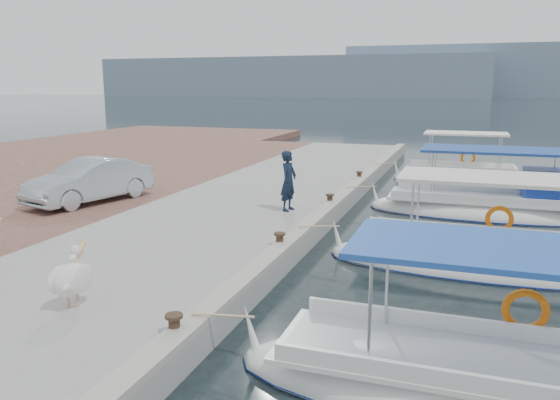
# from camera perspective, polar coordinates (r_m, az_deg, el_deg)

# --- Properties ---
(ground) EXTENTS (400.00, 400.00, 0.00)m
(ground) POSITION_cam_1_polar(r_m,az_deg,el_deg) (11.82, -0.80, -9.29)
(ground) COLOR black
(ground) RESTS_ON ground
(concrete_quay) EXTENTS (6.00, 40.00, 0.50)m
(concrete_quay) POSITION_cam_1_polar(r_m,az_deg,el_deg) (17.26, -4.58, -1.61)
(concrete_quay) COLOR gray
(concrete_quay) RESTS_ON ground
(quay_curb) EXTENTS (0.44, 40.00, 0.12)m
(quay_curb) POSITION_cam_1_polar(r_m,az_deg,el_deg) (16.30, 4.41, -1.30)
(quay_curb) COLOR gray
(quay_curb) RESTS_ON concrete_quay
(cobblestone_strip) EXTENTS (4.00, 40.00, 0.50)m
(cobblestone_strip) POSITION_cam_1_polar(r_m,az_deg,el_deg) (19.75, -18.01, -0.44)
(cobblestone_strip) COLOR brown
(cobblestone_strip) RESTS_ON ground
(distant_hills) EXTENTS (330.00, 60.00, 18.00)m
(distant_hills) POSITION_cam_1_polar(r_m,az_deg,el_deg) (213.46, 26.50, 11.59)
(distant_hills) COLOR slate
(distant_hills) RESTS_ON ground
(fishing_caique_b) EXTENTS (7.69, 2.16, 2.83)m
(fishing_caique_b) POSITION_cam_1_polar(r_m,az_deg,el_deg) (8.46, 22.26, -18.41)
(fishing_caique_b) COLOR white
(fishing_caique_b) RESTS_ON ground
(fishing_caique_c) EXTENTS (7.49, 2.27, 2.83)m
(fishing_caique_c) POSITION_cam_1_polar(r_m,az_deg,el_deg) (13.89, 20.64, -6.26)
(fishing_caique_c) COLOR white
(fishing_caique_c) RESTS_ON ground
(fishing_caique_d) EXTENTS (7.73, 2.54, 2.83)m
(fishing_caique_d) POSITION_cam_1_polar(r_m,az_deg,el_deg) (19.60, 20.93, -0.93)
(fishing_caique_d) COLOR white
(fishing_caique_d) RESTS_ON ground
(fishing_caique_e) EXTENTS (5.87, 2.05, 2.83)m
(fishing_caique_e) POSITION_cam_1_polar(r_m,az_deg,el_deg) (25.80, 18.24, 2.05)
(fishing_caique_e) COLOR white
(fishing_caique_e) RESTS_ON ground
(mooring_bollards) EXTENTS (0.28, 20.28, 0.33)m
(mooring_bollards) POSITION_cam_1_polar(r_m,az_deg,el_deg) (13.05, -0.03, -4.01)
(mooring_bollards) COLOR black
(mooring_bollards) RESTS_ON concrete_quay
(pelican) EXTENTS (0.77, 1.29, 1.01)m
(pelican) POSITION_cam_1_polar(r_m,az_deg,el_deg) (10.14, -20.93, -7.61)
(pelican) COLOR tan
(pelican) RESTS_ON concrete_quay
(fisherman) EXTENTS (0.53, 0.73, 1.84)m
(fisherman) POSITION_cam_1_polar(r_m,az_deg,el_deg) (16.60, 0.90, 2.00)
(fisherman) COLOR black
(fisherman) RESTS_ON concrete_quay
(parked_car) EXTENTS (2.54, 4.52, 1.41)m
(parked_car) POSITION_cam_1_polar(r_m,az_deg,el_deg) (18.93, -19.25, 1.91)
(parked_car) COLOR #A4AFBC
(parked_car) RESTS_ON cobblestone_strip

